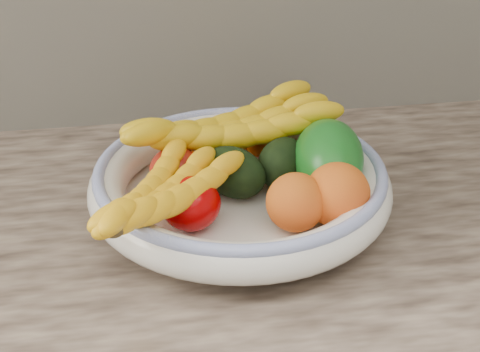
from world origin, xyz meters
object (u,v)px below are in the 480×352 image
at_px(fruit_bowl, 240,184).
at_px(banana_bunch_front, 162,200).
at_px(banana_bunch_back, 230,134).
at_px(green_mango, 328,159).

bearing_deg(fruit_bowl, banana_bunch_front, -142.25).
distance_m(banana_bunch_back, banana_bunch_front, 0.18).
height_order(green_mango, banana_bunch_back, green_mango).
xyz_separation_m(banana_bunch_back, banana_bunch_front, (-0.10, -0.15, -0.01)).
xyz_separation_m(fruit_bowl, green_mango, (0.12, -0.00, 0.03)).
distance_m(fruit_bowl, green_mango, 0.12).
relative_size(fruit_bowl, green_mango, 2.83).
relative_size(green_mango, banana_bunch_back, 0.44).
bearing_deg(banana_bunch_front, fruit_bowl, -17.22).
bearing_deg(green_mango, fruit_bowl, -172.55).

